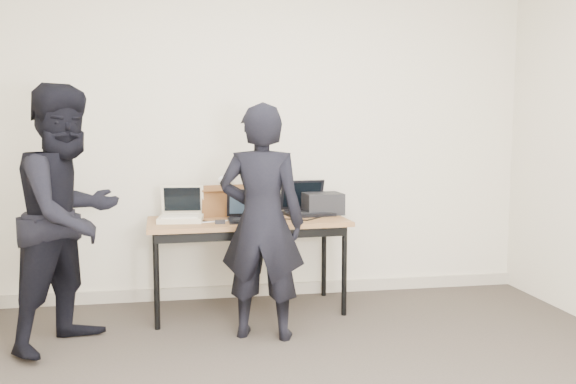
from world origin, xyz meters
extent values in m
cube|color=beige|center=(0.00, 2.27, 1.35)|extent=(4.50, 0.05, 2.70)
cube|color=brown|center=(-0.17, 1.85, 0.70)|extent=(1.54, 0.74, 0.03)
cylinder|color=black|center=(-0.84, 1.54, 0.34)|extent=(0.04, 0.04, 0.68)
cylinder|color=black|center=(0.53, 1.62, 0.34)|extent=(0.04, 0.04, 0.68)
cylinder|color=black|center=(-0.88, 2.07, 0.34)|extent=(0.04, 0.04, 0.68)
cylinder|color=black|center=(0.50, 2.15, 0.34)|extent=(0.04, 0.04, 0.68)
cube|color=black|center=(-0.15, 1.56, 0.64)|extent=(1.40, 0.10, 0.06)
cube|color=beige|center=(-0.67, 1.82, 0.74)|extent=(0.34, 0.29, 0.04)
cube|color=#EDE3CA|center=(-0.68, 1.79, 0.76)|extent=(0.27, 0.17, 0.01)
cube|color=beige|center=(-0.66, 1.98, 0.87)|extent=(0.33, 0.08, 0.22)
cube|color=black|center=(-0.66, 1.97, 0.87)|extent=(0.28, 0.06, 0.18)
cube|color=beige|center=(-0.66, 1.96, 0.76)|extent=(0.29, 0.04, 0.02)
cube|color=black|center=(-0.18, 1.73, 0.73)|extent=(0.30, 0.23, 0.02)
cube|color=black|center=(-0.18, 1.70, 0.74)|extent=(0.25, 0.13, 0.01)
cube|color=black|center=(-0.18, 1.87, 0.85)|extent=(0.30, 0.07, 0.21)
cube|color=#26333F|center=(-0.18, 1.86, 0.85)|extent=(0.26, 0.05, 0.17)
cube|color=black|center=(-0.18, 1.84, 0.74)|extent=(0.27, 0.02, 0.01)
cube|color=black|center=(0.33, 1.98, 0.73)|extent=(0.40, 0.32, 0.02)
cube|color=black|center=(0.34, 1.95, 0.75)|extent=(0.32, 0.19, 0.01)
cube|color=black|center=(0.31, 2.15, 0.87)|extent=(0.38, 0.15, 0.25)
cube|color=black|center=(0.31, 2.14, 0.87)|extent=(0.32, 0.12, 0.20)
cube|color=black|center=(0.32, 2.11, 0.74)|extent=(0.33, 0.07, 0.02)
cube|color=brown|center=(-0.35, 2.07, 0.84)|extent=(0.38, 0.22, 0.24)
cube|color=brown|center=(-0.34, 2.01, 0.94)|extent=(0.37, 0.13, 0.07)
cube|color=brown|center=(-0.19, 2.09, 0.82)|extent=(0.03, 0.10, 0.02)
ellipsoid|color=white|center=(-0.32, 2.07, 1.00)|extent=(0.13, 0.10, 0.08)
cube|color=black|center=(0.46, 2.03, 0.81)|extent=(0.32, 0.27, 0.17)
cube|color=black|center=(-0.39, 1.67, 0.73)|extent=(0.07, 0.05, 0.03)
cube|color=black|center=(0.12, 1.78, 0.72)|extent=(0.28, 0.19, 0.01)
cube|color=black|center=(0.35, 1.79, 0.72)|extent=(0.18, 0.20, 0.01)
cube|color=black|center=(-0.59, 1.89, 0.72)|extent=(0.23, 0.26, 0.01)
cube|color=silver|center=(-0.19, 1.72, 0.72)|extent=(0.18, 0.18, 0.01)
cube|color=black|center=(0.03, 2.03, 0.72)|extent=(0.25, 0.02, 0.01)
cube|color=silver|center=(-0.41, 1.76, 0.72)|extent=(0.27, 0.10, 0.01)
imported|color=black|center=(-0.13, 1.28, 0.79)|extent=(0.66, 0.53, 1.57)
imported|color=black|center=(-1.37, 1.36, 0.84)|extent=(0.99, 1.04, 1.69)
cube|color=#B0A592|center=(0.00, 2.23, 0.05)|extent=(4.50, 0.03, 0.10)
camera|label=1|loc=(-0.58, -2.39, 1.38)|focal=35.00mm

